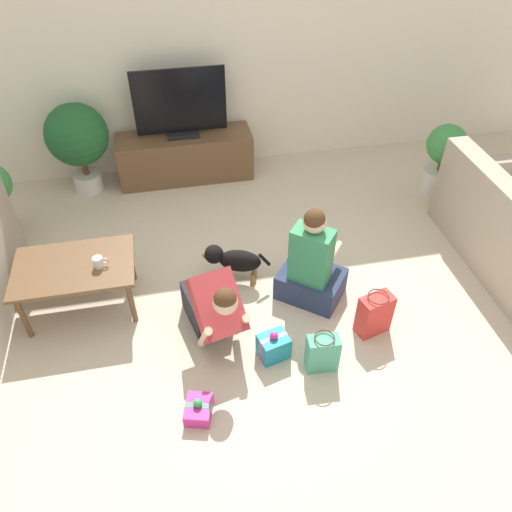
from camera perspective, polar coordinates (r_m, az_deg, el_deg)
The scene contains 15 objects.
ground_plane at distance 4.11m, azimuth 0.69°, elevation -7.63°, with size 16.00×16.00×0.00m, color beige.
wall_back at distance 5.60m, azimuth -5.21°, elevation 22.40°, with size 8.40×0.06×2.60m.
coffee_table at distance 4.21m, azimuth -20.01°, elevation -1.53°, with size 0.94×0.63×0.46m.
tv_console at distance 5.73m, azimuth -8.05°, elevation 11.18°, with size 1.47×0.45×0.52m.
tv at distance 5.47m, azimuth -8.64°, elevation 16.49°, with size 0.96×0.20×0.73m.
potted_plant_back_left at distance 5.58m, azimuth -19.72°, elevation 12.57°, with size 0.64×0.64×0.99m.
potted_plant_corner_right at distance 5.67m, azimuth 20.63°, elevation 10.53°, with size 0.41×0.41×0.79m.
person_kneeling at distance 3.81m, azimuth -4.93°, elevation -5.75°, with size 0.48×0.80×0.75m.
person_sitting at distance 4.12m, azimuth 6.35°, elevation -1.29°, with size 0.66×0.64×0.93m.
dog at distance 4.32m, azimuth -2.65°, elevation -0.43°, with size 0.57×0.30×0.36m.
gift_box_a at distance 3.60m, azimuth -6.57°, elevation -17.00°, with size 0.23×0.26×0.16m.
gift_box_b at distance 3.83m, azimuth 2.02°, elevation -10.25°, with size 0.26×0.23×0.26m.
gift_bag_a at distance 4.04m, azimuth 13.39°, elevation -6.47°, with size 0.29×0.21×0.38m.
gift_bag_b at distance 3.75m, azimuth 7.60°, elevation -10.91°, with size 0.24×0.16×0.34m.
mug at distance 4.07m, azimuth -17.53°, elevation -0.66°, with size 0.12×0.08×0.09m.
Camera 1 is at (-0.58, -2.64, 3.10)m, focal length 35.00 mm.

